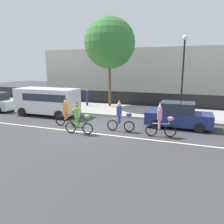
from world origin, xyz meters
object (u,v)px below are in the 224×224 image
object	(u,v)px
parade_cyclist_orange	(68,114)
parade_cyclist_lime	(79,120)
parked_car_navy	(178,116)
street_lamp_post	(183,65)
pedestrian_onlooker	(87,97)
parked_van_white	(48,100)
parade_cyclist_pink	(161,122)
parade_cyclist_cobalt	(121,118)

from	to	relation	value
parade_cyclist_orange	parade_cyclist_lime	size ratio (longest dim) A/B	1.00
parked_car_navy	street_lamp_post	distance (m)	3.92
parade_cyclist_orange	pedestrian_onlooker	xyz separation A→B (m)	(-2.00, 6.81, 0.17)
parade_cyclist_orange	parked_van_white	distance (m)	3.94
parked_van_white	pedestrian_onlooker	bearing A→B (deg)	75.38
street_lamp_post	parked_van_white	bearing A→B (deg)	-167.88
parade_cyclist_orange	street_lamp_post	distance (m)	8.75
parade_cyclist_lime	street_lamp_post	bearing A→B (deg)	46.87
pedestrian_onlooker	street_lamp_post	bearing A→B (deg)	-15.00
parade_cyclist_pink	parked_car_navy	distance (m)	2.44
pedestrian_onlooker	parade_cyclist_orange	bearing A→B (deg)	-73.63
pedestrian_onlooker	parade_cyclist_lime	bearing A→B (deg)	-66.27
parade_cyclist_cobalt	parked_van_white	world-z (taller)	parked_van_white
parade_cyclist_lime	parked_van_white	distance (m)	5.91
parade_cyclist_orange	parade_cyclist_lime	xyz separation A→B (m)	(1.54, -1.25, 0.00)
parade_cyclist_pink	pedestrian_onlooker	size ratio (longest dim) A/B	1.19
parade_cyclist_cobalt	parked_van_white	bearing A→B (deg)	162.25
parked_van_white	parade_cyclist_pink	bearing A→B (deg)	-14.63
parade_cyclist_cobalt	pedestrian_onlooker	world-z (taller)	parade_cyclist_cobalt
parade_cyclist_orange	parked_van_white	world-z (taller)	parked_van_white
parked_van_white	street_lamp_post	distance (m)	10.62
parade_cyclist_orange	parade_cyclist_pink	world-z (taller)	same
street_lamp_post	parked_car_navy	bearing A→B (deg)	-90.47
parade_cyclist_orange	parade_cyclist_cobalt	size ratio (longest dim) A/B	1.00
parade_cyclist_cobalt	parade_cyclist_pink	distance (m)	2.45
parade_cyclist_cobalt	parade_cyclist_pink	size ratio (longest dim) A/B	1.00
parade_cyclist_lime	parade_cyclist_cobalt	xyz separation A→B (m)	(2.12, 1.33, 0.00)
parade_cyclist_pink	parked_van_white	xyz separation A→B (m)	(-9.28, 2.42, 0.44)
pedestrian_onlooker	parade_cyclist_pink	bearing A→B (deg)	-40.64
parade_cyclist_lime	parade_cyclist_pink	xyz separation A→B (m)	(4.56, 1.10, 0.00)
parade_cyclist_orange	pedestrian_onlooker	size ratio (longest dim) A/B	1.19
parked_car_navy	parked_van_white	bearing A→B (deg)	179.45
parked_car_navy	street_lamp_post	size ratio (longest dim) A/B	0.70
parade_cyclist_orange	parade_cyclist_cobalt	xyz separation A→B (m)	(3.66, 0.09, 0.00)
parade_cyclist_cobalt	parade_cyclist_pink	xyz separation A→B (m)	(2.44, -0.23, 0.00)
parade_cyclist_cobalt	parked_car_navy	distance (m)	3.81
parked_van_white	street_lamp_post	world-z (taller)	street_lamp_post
parade_cyclist_lime	parade_cyclist_pink	world-z (taller)	same
parked_car_navy	street_lamp_post	xyz separation A→B (m)	(0.02, 2.25, 3.21)
parade_cyclist_pink	pedestrian_onlooker	bearing A→B (deg)	139.36
parked_van_white	parade_cyclist_lime	bearing A→B (deg)	-36.73
parade_cyclist_pink	parade_cyclist_lime	bearing A→B (deg)	-166.45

